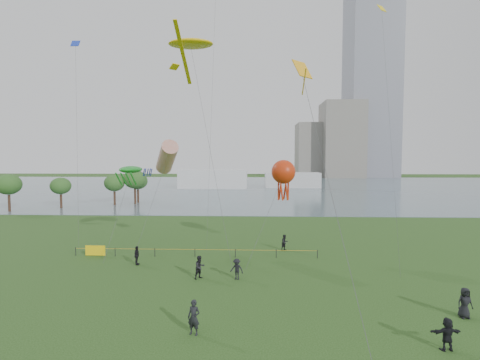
{
  "coord_description": "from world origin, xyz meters",
  "views": [
    {
      "loc": [
        1.06,
        -17.66,
        9.73
      ],
      "look_at": [
        0.0,
        10.0,
        8.0
      ],
      "focal_mm": 26.0,
      "sensor_mm": 36.0,
      "label": 1
    }
  ],
  "objects": [
    {
      "name": "ground_plane",
      "position": [
        0.0,
        0.0,
        0.0
      ],
      "size": [
        400.0,
        400.0,
        0.0
      ],
      "primitive_type": "plane",
      "color": "#1B3A12"
    },
    {
      "name": "lake",
      "position": [
        0.0,
        100.0,
        0.02
      ],
      "size": [
        400.0,
        120.0,
        0.08
      ],
      "primitive_type": "cube",
      "color": "slate",
      "rests_on": "ground_plane"
    },
    {
      "name": "tower",
      "position": [
        62.0,
        168.0,
        60.0
      ],
      "size": [
        24.0,
        24.0,
        120.0
      ],
      "primitive_type": "cube",
      "color": "slate",
      "rests_on": "ground_plane"
    },
    {
      "name": "building_mid",
      "position": [
        46.0,
        162.0,
        19.0
      ],
      "size": [
        20.0,
        20.0,
        38.0
      ],
      "primitive_type": "cube",
      "color": "slate",
      "rests_on": "ground_plane"
    },
    {
      "name": "building_low",
      "position": [
        32.0,
        168.0,
        14.0
      ],
      "size": [
        16.0,
        18.0,
        28.0
      ],
      "primitive_type": "cube",
      "color": "slate",
      "rests_on": "ground_plane"
    },
    {
      "name": "pavilion_left",
      "position": [
        -12.0,
        95.0,
        3.0
      ],
      "size": [
        22.0,
        8.0,
        6.0
      ],
      "primitive_type": "cube",
      "color": "silver",
      "rests_on": "ground_plane"
    },
    {
      "name": "pavilion_right",
      "position": [
        14.0,
        98.0,
        2.5
      ],
      "size": [
        18.0,
        7.0,
        5.0
      ],
      "primitive_type": "cube",
      "color": "silver",
      "rests_on": "ground_plane"
    },
    {
      "name": "trees",
      "position": [
        -30.76,
        51.36,
        4.86
      ],
      "size": [
        23.92,
        17.8,
        7.3
      ],
      "color": "#352218",
      "rests_on": "ground_plane"
    },
    {
      "name": "fence",
      "position": [
        -10.8,
        15.86,
        0.55
      ],
      "size": [
        24.07,
        0.07,
        1.05
      ],
      "color": "black",
      "rests_on": "ground_plane"
    },
    {
      "name": "spectator_a",
      "position": [
        -3.25,
        9.76,
        0.94
      ],
      "size": [
        1.15,
        1.14,
        1.87
      ],
      "primitive_type": "imported",
      "rotation": [
        0.0,
        0.0,
        0.77
      ],
      "color": "black",
      "rests_on": "ground_plane"
    },
    {
      "name": "spectator_b",
      "position": [
        -0.25,
        9.67,
        0.85
      ],
      "size": [
        1.25,
        0.96,
        1.7
      ],
      "primitive_type": "imported",
      "rotation": [
        0.0,
        0.0,
        -0.34
      ],
      "color": "black",
      "rests_on": "ground_plane"
    },
    {
      "name": "spectator_c",
      "position": [
        -9.56,
        13.15,
        0.87
      ],
      "size": [
        0.43,
        1.02,
        1.73
      ],
      "primitive_type": "imported",
      "rotation": [
        0.0,
        0.0,
        1.56
      ],
      "color": "black",
      "rests_on": "ground_plane"
    },
    {
      "name": "spectator_d",
      "position": [
        13.98,
        3.5,
        0.93
      ],
      "size": [
        0.94,
        0.64,
        1.86
      ],
      "primitive_type": "imported",
      "rotation": [
        0.0,
        0.0,
        0.06
      ],
      "color": "black",
      "rests_on": "ground_plane"
    },
    {
      "name": "spectator_e",
      "position": [
        10.9,
        -0.24,
        0.84
      ],
      "size": [
        1.6,
        0.62,
        1.69
      ],
      "primitive_type": "imported",
      "rotation": [
        0.0,
        0.0,
        3.22
      ],
      "color": "black",
      "rests_on": "ground_plane"
    },
    {
      "name": "spectator_f",
      "position": [
        -2.2,
        0.85,
        0.97
      ],
      "size": [
        0.81,
        0.64,
        1.94
      ],
      "primitive_type": "imported",
      "rotation": [
        0.0,
        0.0,
        -0.27
      ],
      "color": "black",
      "rests_on": "ground_plane"
    },
    {
      "name": "spectator_g",
      "position": [
        4.41,
        18.72,
        0.84
      ],
      "size": [
        1.03,
        0.99,
        1.68
      ],
      "primitive_type": "imported",
      "rotation": [
        0.0,
        0.0,
        0.62
      ],
      "color": "black",
      "rests_on": "ground_plane"
    },
    {
      "name": "kite_stingray",
      "position": [
        -5.74,
        20.36,
        22.01
      ],
      "size": [
        7.55,
        10.68,
        22.48
      ],
      "rotation": [
        0.0,
        0.0,
        -0.28
      ],
      "color": "#3F3F42"
    },
    {
      "name": "kite_windsock",
      "position": [
        -8.42,
        20.06,
        9.83
      ],
      "size": [
        4.25,
        7.75,
        11.74
      ],
      "rotation": [
        0.0,
        0.0,
        -0.21
      ],
      "color": "#3F3F42"
    },
    {
      "name": "kite_creature",
      "position": [
        -12.99,
        21.6,
        8.42
      ],
      "size": [
        2.32,
        10.26,
        8.86
      ],
      "rotation": [
        0.0,
        0.0,
        -0.09
      ],
      "color": "#3F3F42"
    },
    {
      "name": "kite_octopus",
      "position": [
        4.15,
        17.97,
        8.29
      ],
      "size": [
        4.98,
        6.95,
        9.58
      ],
      "rotation": [
        0.0,
        0.0,
        0.19
      ],
      "color": "#3F3F42"
    },
    {
      "name": "kite_delta",
      "position": [
        4.29,
        4.62,
        14.6
      ],
      "size": [
        2.4,
        11.99,
        16.07
      ],
      "rotation": [
        0.0,
        0.0,
        0.37
      ],
      "color": "#3F3F42"
    },
    {
      "name": "small_kites",
      "position": [
        -2.59,
        20.54,
        25.53
      ],
      "size": [
        33.34,
        4.72,
        7.99
      ],
      "color": "#1933B2"
    }
  ]
}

